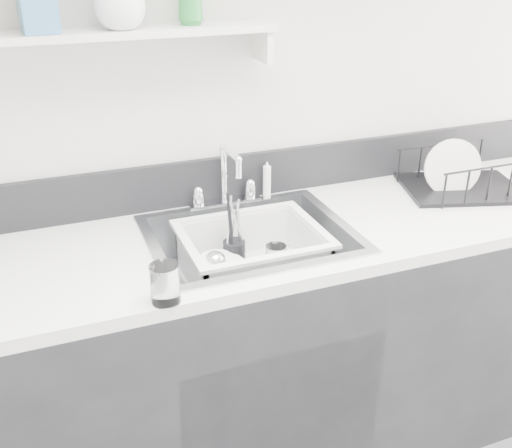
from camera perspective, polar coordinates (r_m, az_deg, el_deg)
name	(u,v)px	position (r m, az deg, el deg)	size (l,w,h in m)	color
counter_run	(251,352)	(2.13, -0.50, -12.14)	(3.20, 0.62, 0.92)	black
backsplash	(220,179)	(2.11, -3.43, 4.30)	(3.20, 0.02, 0.16)	black
sink	(250,260)	(1.93, -0.54, -3.42)	(0.64, 0.52, 0.20)	silver
faucet	(225,189)	(2.07, -2.96, 3.30)	(0.26, 0.18, 0.23)	silver
side_sprayer	(267,180)	(2.13, 1.05, 4.23)	(0.03, 0.03, 0.14)	white
wall_shelf	(107,36)	(1.84, -14.04, 16.96)	(1.00, 0.16, 0.12)	silver
wash_tub	(252,256)	(1.93, -0.37, -3.03)	(0.45, 0.37, 0.17)	white
plate_stack	(227,277)	(1.91, -2.74, -5.10)	(0.23, 0.22, 0.09)	white
utensil_cup	(234,251)	(1.99, -2.10, -2.63)	(0.07, 0.07, 0.25)	black
ladle	(233,274)	(1.90, -2.24, -4.76)	(0.29, 0.10, 0.08)	silver
tumbler_in_tub	(276,259)	(1.96, 1.91, -3.36)	(0.07, 0.07, 0.10)	white
tumbler_counter	(165,284)	(1.54, -8.67, -5.64)	(0.08, 0.08, 0.11)	white
dish_rack	(464,171)	(2.33, 19.16, 4.77)	(0.42, 0.31, 0.15)	black
bowl_small	(282,276)	(1.93, 2.49, -5.00)	(0.10, 0.10, 0.03)	white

